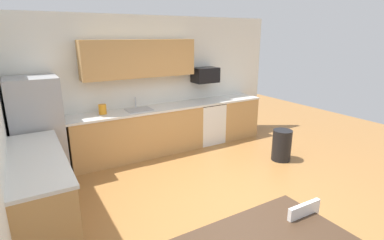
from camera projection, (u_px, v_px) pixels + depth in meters
name	position (u px, v px, depth m)	size (l,w,h in m)	color
ground_plane	(227.00, 203.00, 4.24)	(12.00, 12.00, 0.00)	#9E6B38
wall_back	(151.00, 84.00, 6.05)	(5.80, 0.10, 2.70)	silver
cabinet_run_back	(139.00, 134.00, 5.80)	(2.62, 0.60, 0.90)	tan
cabinet_run_back_right	(234.00, 117.00, 6.96)	(0.93, 0.60, 0.90)	tan
cabinet_run_left	(41.00, 193.00, 3.65)	(0.60, 2.00, 0.90)	tan
countertop_back	(159.00, 108.00, 5.88)	(4.80, 0.64, 0.04)	silver
countertop_left	(35.00, 158.00, 3.51)	(0.64, 2.00, 0.04)	silver
upper_cabinets_back	(140.00, 59.00, 5.57)	(2.20, 0.34, 0.70)	tan
refrigerator	(38.00, 130.00, 4.76)	(0.76, 0.70, 1.71)	#9EA0A5
oven_range	(207.00, 122.00, 6.59)	(0.60, 0.60, 0.91)	white
microwave	(205.00, 75.00, 6.38)	(0.54, 0.36, 0.32)	black
sink_basin	(139.00, 113.00, 5.69)	(0.48, 0.40, 0.14)	#A5A8AD
sink_faucet	(136.00, 103.00, 5.79)	(0.02, 0.02, 0.24)	#B2B5BA
trash_bin	(282.00, 145.00, 5.63)	(0.36, 0.36, 0.60)	black
kettle	(103.00, 110.00, 5.36)	(0.14, 0.14, 0.20)	orange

